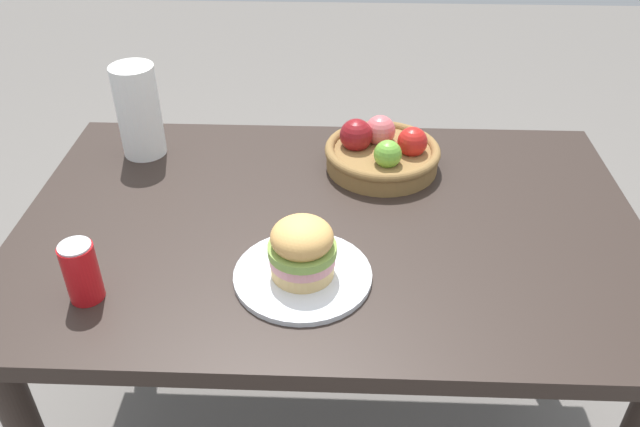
{
  "coord_description": "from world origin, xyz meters",
  "views": [
    {
      "loc": [
        0.02,
        -1.17,
        1.6
      ],
      "look_at": [
        -0.02,
        -0.06,
        0.81
      ],
      "focal_mm": 36.05,
      "sensor_mm": 36.0,
      "label": 1
    }
  ],
  "objects_px": {
    "plate": "(303,275)",
    "fruit_basket": "(382,152)",
    "soda_can": "(81,272)",
    "paper_towel_roll": "(139,111)",
    "sandwich": "(302,249)"
  },
  "relations": [
    {
      "from": "plate",
      "to": "fruit_basket",
      "type": "relative_size",
      "value": 0.96
    },
    {
      "from": "soda_can",
      "to": "fruit_basket",
      "type": "relative_size",
      "value": 0.43
    },
    {
      "from": "fruit_basket",
      "to": "paper_towel_roll",
      "type": "height_order",
      "value": "paper_towel_roll"
    },
    {
      "from": "plate",
      "to": "fruit_basket",
      "type": "distance_m",
      "value": 0.47
    },
    {
      "from": "plate",
      "to": "paper_towel_roll",
      "type": "distance_m",
      "value": 0.67
    },
    {
      "from": "fruit_basket",
      "to": "sandwich",
      "type": "bearing_deg",
      "value": -111.76
    },
    {
      "from": "sandwich",
      "to": "soda_can",
      "type": "distance_m",
      "value": 0.42
    },
    {
      "from": "plate",
      "to": "fruit_basket",
      "type": "bearing_deg",
      "value": 68.24
    },
    {
      "from": "sandwich",
      "to": "paper_towel_roll",
      "type": "bearing_deg",
      "value": 132.52
    },
    {
      "from": "fruit_basket",
      "to": "paper_towel_roll",
      "type": "bearing_deg",
      "value": 175.36
    },
    {
      "from": "plate",
      "to": "paper_towel_roll",
      "type": "bearing_deg",
      "value": 132.52
    },
    {
      "from": "plate",
      "to": "sandwich",
      "type": "bearing_deg",
      "value": 180.0
    },
    {
      "from": "soda_can",
      "to": "paper_towel_roll",
      "type": "relative_size",
      "value": 0.53
    },
    {
      "from": "sandwich",
      "to": "paper_towel_roll",
      "type": "distance_m",
      "value": 0.66
    },
    {
      "from": "plate",
      "to": "sandwich",
      "type": "height_order",
      "value": "sandwich"
    }
  ]
}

